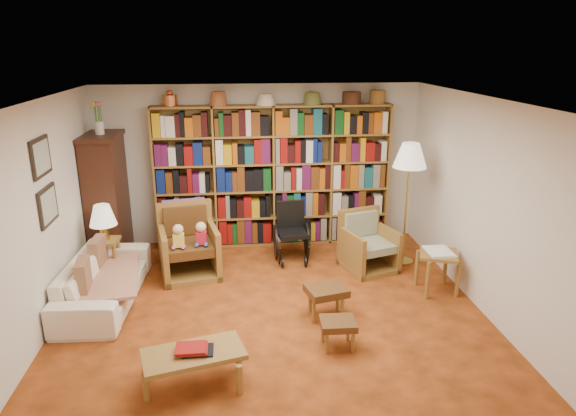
{
  "coord_description": "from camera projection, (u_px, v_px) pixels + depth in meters",
  "views": [
    {
      "loc": [
        -0.4,
        -5.4,
        3.06
      ],
      "look_at": [
        0.24,
        0.6,
        1.13
      ],
      "focal_mm": 32.0,
      "sensor_mm": 36.0,
      "label": 1
    }
  ],
  "objects": [
    {
      "name": "sofa",
      "position": [
        104.0,
        280.0,
        6.34
      ],
      "size": [
        1.97,
        0.86,
        0.56
      ],
      "primitive_type": "imported",
      "rotation": [
        0.0,
        0.0,
        1.52
      ],
      "color": "#F4E8CF",
      "rests_on": "floor"
    },
    {
      "name": "wheelchair",
      "position": [
        291.0,
        233.0,
        7.6
      ],
      "size": [
        0.49,
        0.69,
        0.86
      ],
      "color": "black",
      "rests_on": "floor"
    },
    {
      "name": "ceiling",
      "position": [
        271.0,
        101.0,
        5.33
      ],
      "size": [
        5.0,
        5.0,
        0.0
      ],
      "primitive_type": "plane",
      "rotation": [
        3.14,
        0.0,
        0.0
      ],
      "color": "white",
      "rests_on": "wall_back"
    },
    {
      "name": "footstool_b",
      "position": [
        338.0,
        325.0,
        5.37
      ],
      "size": [
        0.38,
        0.33,
        0.31
      ],
      "color": "#533116",
      "rests_on": "floor"
    },
    {
      "name": "side_table_papers",
      "position": [
        438.0,
        259.0,
        6.54
      ],
      "size": [
        0.6,
        0.6,
        0.57
      ],
      "color": "olive",
      "rests_on": "floor"
    },
    {
      "name": "sofa_throw",
      "position": [
        108.0,
        278.0,
        6.34
      ],
      "size": [
        0.91,
        1.44,
        0.04
      ],
      "primitive_type": "cube",
      "rotation": [
        0.0,
        0.0,
        0.15
      ],
      "color": "beige",
      "rests_on": "sofa"
    },
    {
      "name": "table_lamp",
      "position": [
        103.0,
        216.0,
        6.76
      ],
      "size": [
        0.36,
        0.36,
        0.48
      ],
      "color": "#B49739",
      "rests_on": "side_table_lamp"
    },
    {
      "name": "wall_left",
      "position": [
        38.0,
        223.0,
        5.45
      ],
      "size": [
        0.0,
        5.0,
        5.0
      ],
      "primitive_type": "plane",
      "rotation": [
        1.57,
        0.0,
        1.57
      ],
      "color": "silver",
      "rests_on": "floor"
    },
    {
      "name": "armchair_sage",
      "position": [
        368.0,
        246.0,
        7.32
      ],
      "size": [
        0.86,
        0.87,
        0.82
      ],
      "color": "olive",
      "rests_on": "floor"
    },
    {
      "name": "coffee_table",
      "position": [
        194.0,
        356.0,
        4.75
      ],
      "size": [
        1.01,
        0.68,
        0.4
      ],
      "color": "olive",
      "rests_on": "floor"
    },
    {
      "name": "floor",
      "position": [
        273.0,
        315.0,
        6.09
      ],
      "size": [
        5.0,
        5.0,
        0.0
      ],
      "primitive_type": "plane",
      "color": "#AC4C1A",
      "rests_on": "ground"
    },
    {
      "name": "floor_lamp",
      "position": [
        410.0,
        160.0,
        7.1
      ],
      "size": [
        0.47,
        0.47,
        1.77
      ],
      "color": "#B49739",
      "rests_on": "floor"
    },
    {
      "name": "curio_cabinet",
      "position": [
        107.0,
        196.0,
        7.46
      ],
      "size": [
        0.5,
        0.95,
        2.4
      ],
      "color": "#3A1E10",
      "rests_on": "floor"
    },
    {
      "name": "wall_front",
      "position": [
        302.0,
        336.0,
        3.34
      ],
      "size": [
        5.0,
        0.0,
        5.0
      ],
      "primitive_type": "plane",
      "rotation": [
        -1.57,
        0.0,
        0.0
      ],
      "color": "silver",
      "rests_on": "floor"
    },
    {
      "name": "cushion_left",
      "position": [
        99.0,
        257.0,
        6.61
      ],
      "size": [
        0.15,
        0.4,
        0.39
      ],
      "primitive_type": "cube",
      "rotation": [
        0.0,
        0.0,
        -0.06
      ],
      "color": "maroon",
      "rests_on": "sofa"
    },
    {
      "name": "footstool_a",
      "position": [
        326.0,
        293.0,
        5.96
      ],
      "size": [
        0.52,
        0.47,
        0.38
      ],
      "color": "#533116",
      "rests_on": "floor"
    },
    {
      "name": "armchair_leather",
      "position": [
        190.0,
        245.0,
        7.13
      ],
      "size": [
        0.93,
        0.96,
        0.98
      ],
      "color": "olive",
      "rests_on": "floor"
    },
    {
      "name": "framed_pictures",
      "position": [
        44.0,
        182.0,
        5.62
      ],
      "size": [
        0.03,
        0.52,
        0.97
      ],
      "color": "black",
      "rests_on": "wall_left"
    },
    {
      "name": "wall_right",
      "position": [
        486.0,
        208.0,
        5.96
      ],
      "size": [
        0.0,
        5.0,
        5.0
      ],
      "primitive_type": "plane",
      "rotation": [
        1.57,
        0.0,
        -1.57
      ],
      "color": "silver",
      "rests_on": "floor"
    },
    {
      "name": "cushion_right",
      "position": [
        84.0,
        280.0,
        5.95
      ],
      "size": [
        0.17,
        0.4,
        0.39
      ],
      "primitive_type": "cube",
      "rotation": [
        0.0,
        0.0,
        0.11
      ],
      "color": "maroon",
      "rests_on": "sofa"
    },
    {
      "name": "wall_back",
      "position": [
        260.0,
        165.0,
        8.07
      ],
      "size": [
        5.0,
        0.0,
        5.0
      ],
      "primitive_type": "plane",
      "rotation": [
        1.57,
        0.0,
        0.0
      ],
      "color": "silver",
      "rests_on": "floor"
    },
    {
      "name": "side_table_lamp",
      "position": [
        107.0,
        252.0,
        6.92
      ],
      "size": [
        0.36,
        0.36,
        0.57
      ],
      "color": "olive",
      "rests_on": "floor"
    },
    {
      "name": "bookshelf",
      "position": [
        273.0,
        172.0,
        7.96
      ],
      "size": [
        3.6,
        0.3,
        2.42
      ],
      "color": "olive",
      "rests_on": "floor"
    }
  ]
}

